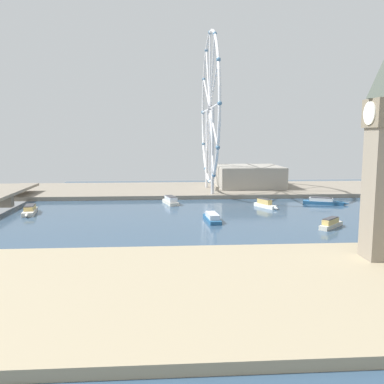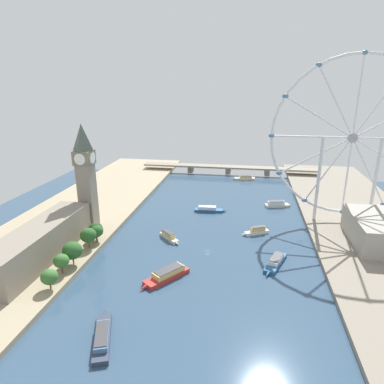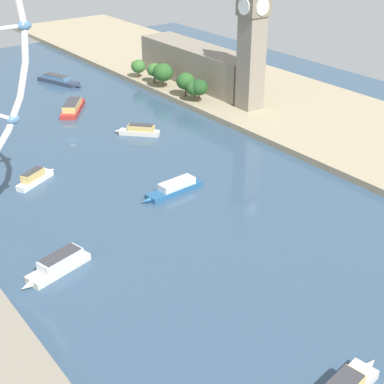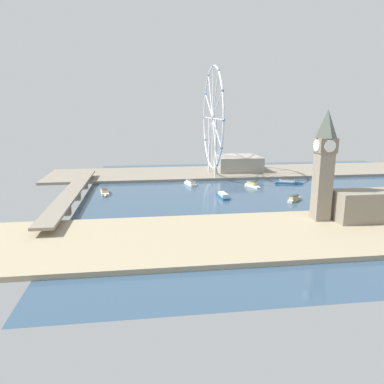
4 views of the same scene
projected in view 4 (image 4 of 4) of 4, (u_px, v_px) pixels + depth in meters
name	position (u px, v px, depth m)	size (l,w,h in m)	color
ground_plane	(294.00, 193.00, 359.35)	(402.86, 402.86, 0.00)	#334C66
riverbank_left	(365.00, 230.00, 246.58)	(90.00, 520.00, 3.00)	tan
riverbank_right	(258.00, 172.00, 471.45)	(90.00, 520.00, 3.00)	gray
clock_tower	(324.00, 164.00, 256.20)	(13.55, 13.55, 77.58)	gray
tree_row_embankment	(368.00, 200.00, 285.53)	(11.79, 69.15, 14.40)	#513823
ferris_wheel	(213.00, 119.00, 431.57)	(122.03, 3.20, 126.49)	silver
riverside_hall	(237.00, 163.00, 473.47)	(55.91, 54.72, 18.24)	gray
river_bridge	(72.00, 192.00, 329.95)	(214.86, 15.13, 9.42)	gray
tour_boat_1	(105.00, 192.00, 354.87)	(27.88, 10.33, 5.38)	beige
tour_boat_2	(294.00, 199.00, 328.52)	(18.47, 19.02, 5.53)	beige
tour_boat_3	(252.00, 185.00, 386.09)	(20.96, 13.03, 5.94)	white
tour_boat_4	(341.00, 194.00, 345.39)	(24.51, 29.82, 5.87)	#B22D28
tour_boat_5	(223.00, 195.00, 341.26)	(29.02, 8.12, 4.74)	#235684
tour_boat_6	(190.00, 183.00, 396.45)	(25.32, 11.66, 5.71)	beige
tour_boat_7	(288.00, 182.00, 402.62)	(15.94, 31.25, 4.96)	#235684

